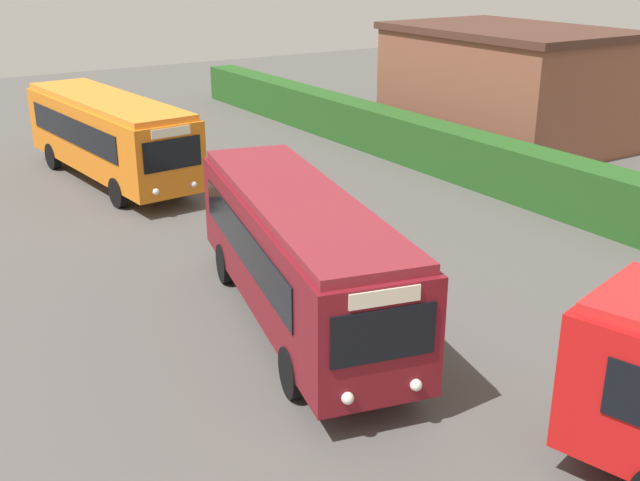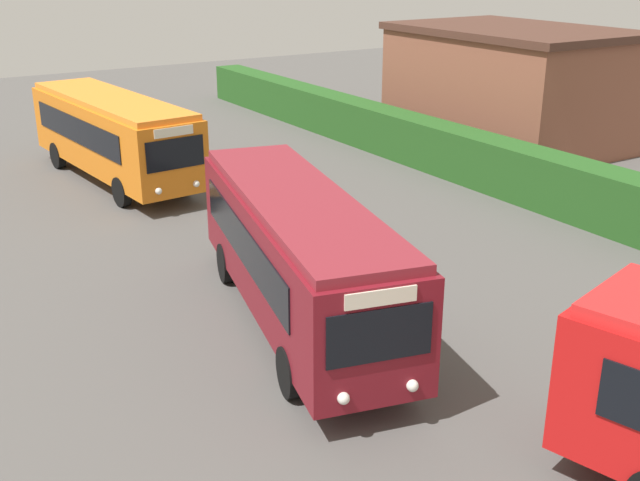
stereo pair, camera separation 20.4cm
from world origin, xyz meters
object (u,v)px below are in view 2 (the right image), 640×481
Objects in this scene: bus_maroon at (298,251)px; person_center at (394,278)px; person_left at (170,144)px; bus_orange at (113,133)px.

bus_maroon is 5.76× the size of person_center.
person_center is (14.72, -0.41, -0.06)m from person_left.
person_left is (-0.59, 2.32, -0.84)m from bus_orange.
person_left is (-14.06, 2.56, -0.83)m from bus_maroon.
bus_orange is at bearing -167.55° from bus_maroon.
bus_orange is at bearing 130.17° from person_left.
bus_maroon is at bearing -6.05° from bus_orange.
person_center is at bearing 86.29° from bus_maroon.
bus_maroon is (13.47, -0.24, -0.01)m from bus_orange.
person_left is 1.06× the size of person_center.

